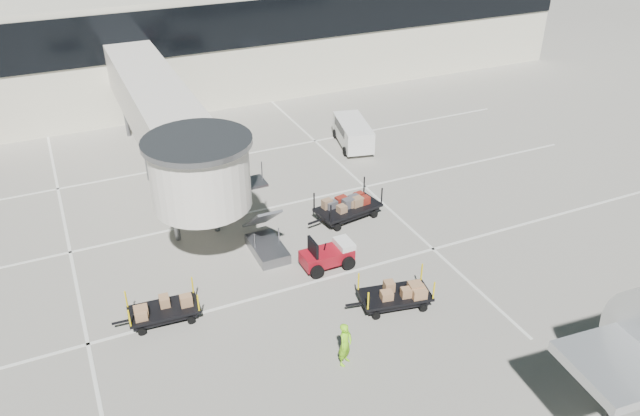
{
  "coord_description": "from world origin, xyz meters",
  "views": [
    {
      "loc": [
        -9.36,
        -18.48,
        16.89
      ],
      "look_at": [
        1.24,
        4.75,
        2.0
      ],
      "focal_mm": 35.0,
      "sensor_mm": 36.0,
      "label": 1
    }
  ],
  "objects_px": {
    "suitcase_cart": "(348,208)",
    "box_cart_far": "(163,311)",
    "minivan": "(353,131)",
    "box_cart_near": "(398,295)",
    "baggage_tug": "(328,255)",
    "ground_worker": "(345,344)"
  },
  "relations": [
    {
      "from": "baggage_tug",
      "to": "box_cart_near",
      "type": "height_order",
      "value": "baggage_tug"
    },
    {
      "from": "baggage_tug",
      "to": "ground_worker",
      "type": "height_order",
      "value": "ground_worker"
    },
    {
      "from": "baggage_tug",
      "to": "ground_worker",
      "type": "xyz_separation_m",
      "value": [
        -2.11,
        -5.97,
        0.35
      ]
    },
    {
      "from": "box_cart_far",
      "to": "ground_worker",
      "type": "relative_size",
      "value": 1.9
    },
    {
      "from": "box_cart_near",
      "to": "box_cart_far",
      "type": "xyz_separation_m",
      "value": [
        -9.18,
        3.17,
        -0.06
      ]
    },
    {
      "from": "baggage_tug",
      "to": "minivan",
      "type": "distance_m",
      "value": 13.62
    },
    {
      "from": "suitcase_cart",
      "to": "box_cart_far",
      "type": "xyz_separation_m",
      "value": [
        -10.54,
        -4.18,
        -0.11
      ]
    },
    {
      "from": "suitcase_cart",
      "to": "ground_worker",
      "type": "relative_size",
      "value": 2.28
    },
    {
      "from": "box_cart_near",
      "to": "ground_worker",
      "type": "height_order",
      "value": "ground_worker"
    },
    {
      "from": "baggage_tug",
      "to": "box_cart_near",
      "type": "xyz_separation_m",
      "value": [
        1.42,
        -3.85,
        -0.04
      ]
    },
    {
      "from": "ground_worker",
      "to": "box_cart_far",
      "type": "bearing_deg",
      "value": 102.57
    },
    {
      "from": "baggage_tug",
      "to": "suitcase_cart",
      "type": "distance_m",
      "value": 4.46
    },
    {
      "from": "baggage_tug",
      "to": "box_cart_far",
      "type": "bearing_deg",
      "value": -175.66
    },
    {
      "from": "suitcase_cart",
      "to": "baggage_tug",
      "type": "bearing_deg",
      "value": -137.73
    },
    {
      "from": "minivan",
      "to": "ground_worker",
      "type": "bearing_deg",
      "value": -105.24
    },
    {
      "from": "baggage_tug",
      "to": "box_cart_far",
      "type": "relative_size",
      "value": 0.7
    },
    {
      "from": "suitcase_cart",
      "to": "box_cart_near",
      "type": "bearing_deg",
      "value": -109.76
    },
    {
      "from": "baggage_tug",
      "to": "ground_worker",
      "type": "distance_m",
      "value": 6.34
    },
    {
      "from": "suitcase_cart",
      "to": "box_cart_far",
      "type": "height_order",
      "value": "suitcase_cart"
    },
    {
      "from": "suitcase_cart",
      "to": "ground_worker",
      "type": "distance_m",
      "value": 10.66
    },
    {
      "from": "suitcase_cart",
      "to": "minivan",
      "type": "bearing_deg",
      "value": 52.14
    },
    {
      "from": "minivan",
      "to": "box_cart_near",
      "type": "bearing_deg",
      "value": -97.83
    }
  ]
}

